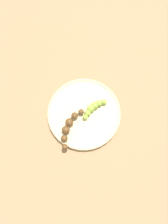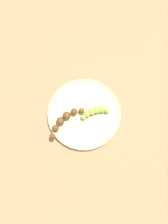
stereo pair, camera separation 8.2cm
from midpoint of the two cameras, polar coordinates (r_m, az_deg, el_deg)
ground_plane at (r=0.85m, az=2.68°, el=-1.17°), size 2.40×2.40×0.00m
fruit_bowl at (r=0.84m, az=2.72°, el=-0.98°), size 0.28×0.28×0.02m
banana_green at (r=0.83m, az=5.59°, el=-0.47°), size 0.08×0.09×0.03m
banana_overripe at (r=0.81m, az=-2.32°, el=-2.58°), size 0.07×0.16×0.03m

